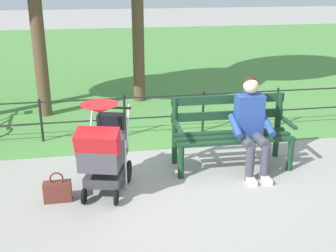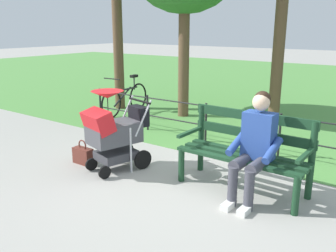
{
  "view_description": "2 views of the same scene",
  "coord_description": "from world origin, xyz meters",
  "px_view_note": "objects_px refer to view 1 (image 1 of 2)",
  "views": [
    {
      "loc": [
        1.11,
        5.07,
        2.5
      ],
      "look_at": [
        0.24,
        0.21,
        0.74
      ],
      "focal_mm": 45.17,
      "sensor_mm": 36.0,
      "label": 1
    },
    {
      "loc": [
        -2.39,
        3.89,
        1.98
      ],
      "look_at": [
        0.27,
        0.2,
        0.73
      ],
      "focal_mm": 38.67,
      "sensor_mm": 36.0,
      "label": 2
    }
  ],
  "objects_px": {
    "person_on_bench": "(251,123)",
    "stroller": "(103,148)",
    "park_bench": "(231,129)",
    "handbag": "(58,191)"
  },
  "relations": [
    {
      "from": "person_on_bench",
      "to": "stroller",
      "type": "relative_size",
      "value": 1.11
    },
    {
      "from": "park_bench",
      "to": "handbag",
      "type": "bearing_deg",
      "value": 15.39
    },
    {
      "from": "stroller",
      "to": "person_on_bench",
      "type": "bearing_deg",
      "value": -170.95
    },
    {
      "from": "stroller",
      "to": "handbag",
      "type": "xyz_separation_m",
      "value": [
        0.56,
        0.1,
        -0.47
      ]
    },
    {
      "from": "person_on_bench",
      "to": "stroller",
      "type": "distance_m",
      "value": 1.97
    },
    {
      "from": "person_on_bench",
      "to": "stroller",
      "type": "xyz_separation_m",
      "value": [
        1.94,
        0.31,
        -0.08
      ]
    },
    {
      "from": "park_bench",
      "to": "stroller",
      "type": "distance_m",
      "value": 1.82
    },
    {
      "from": "park_bench",
      "to": "stroller",
      "type": "xyz_separation_m",
      "value": [
        1.74,
        0.53,
        0.07
      ]
    },
    {
      "from": "park_bench",
      "to": "person_on_bench",
      "type": "relative_size",
      "value": 1.26
    },
    {
      "from": "park_bench",
      "to": "handbag",
      "type": "height_order",
      "value": "park_bench"
    }
  ]
}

